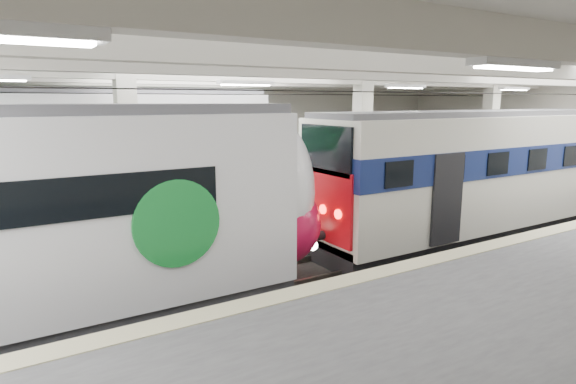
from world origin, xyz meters
TOP-DOWN VIEW (x-y plane):
  - station_hall at (0.00, -1.74)m, footprint 36.00×24.00m
  - modern_emu at (-5.45, -0.00)m, footprint 13.62×2.81m
  - older_rer at (7.41, 0.00)m, footprint 12.45×2.75m
  - far_train at (-5.79, 5.50)m, footprint 15.37×3.41m

SIDE VIEW (x-z plane):
  - modern_emu at x=-5.45m, z-range -0.04..4.37m
  - older_rer at x=7.41m, z-range 0.10..4.25m
  - far_train at x=-5.79m, z-range 0.08..4.91m
  - station_hall at x=0.00m, z-range 0.37..6.12m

